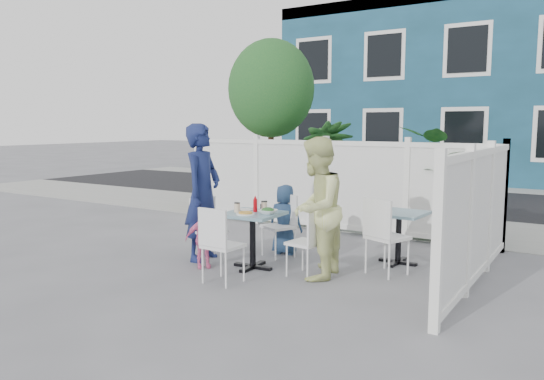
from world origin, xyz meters
The scene contains 30 objects.
ground centered at (0.00, 0.00, 0.00)m, with size 80.00×80.00×0.00m, color slate.
near_sidewalk centered at (0.00, 3.80, 0.01)m, with size 24.00×2.60×0.01m, color gray.
street centered at (0.00, 7.50, 0.00)m, with size 24.00×5.00×0.01m, color black.
far_sidewalk centered at (0.00, 10.60, 0.01)m, with size 24.00×1.60×0.01m, color gray.
building centered at (-0.50, 14.00, 3.00)m, with size 11.00×6.00×6.00m.
fence_back centered at (0.10, 2.40, 0.78)m, with size 5.86×0.08×1.60m.
fence_right centered at (3.00, 0.60, 0.78)m, with size 0.08×3.66×1.60m.
tree centered at (-1.60, 3.30, 2.59)m, with size 1.80×1.62×3.59m.
utility_cabinet centered at (-2.71, 4.00, 0.67)m, with size 0.72×0.51×1.33m, color gold.
potted_shrub_a centered at (-0.22, 3.10, 0.97)m, with size 1.09×1.09×1.95m, color #164920.
potted_shrub_b centered at (1.87, 3.00, 0.92)m, with size 1.65×1.43×1.84m, color #164920.
main_table centered at (0.37, -0.27, 0.57)m, with size 0.74×0.74×0.74m.
spare_table centered at (1.92, 0.97, 0.55)m, with size 0.71×0.71×0.71m.
chair_left centered at (-0.39, -0.28, 0.51)m, with size 0.50×0.51×0.87m.
chair_right centered at (1.20, -0.23, 0.50)m, with size 0.42×0.44×0.86m.
chair_back centered at (0.36, 0.51, 0.51)m, with size 0.53×0.52×0.88m.
chair_near centered at (0.43, -1.06, 0.53)m, with size 0.43×0.42×0.92m.
chair_spare centered at (1.93, 0.32, 0.57)m, with size 0.57×0.56×0.97m.
man centered at (-0.47, -0.26, 0.95)m, with size 0.69×0.45×1.90m, color navy.
woman centered at (1.28, -0.22, 0.87)m, with size 0.84×0.66×1.74m, color #C4D23E.
boy centered at (0.34, 0.62, 0.51)m, with size 0.50×0.32×1.02m, color navy.
toddler centered at (-0.20, -0.60, 0.39)m, with size 0.45×0.19×0.77m, color pink.
plate_main centered at (0.38, -0.43, 0.75)m, with size 0.24×0.24×0.01m, color white.
plate_side centered at (0.18, -0.18, 0.75)m, with size 0.22×0.22×0.01m, color white.
salad_bowl centered at (0.59, -0.25, 0.77)m, with size 0.23×0.23×0.06m, color white.
coffee_cup_a centered at (0.18, -0.34, 0.80)m, with size 0.08×0.08×0.12m, color beige.
coffee_cup_b centered at (0.42, -0.06, 0.80)m, with size 0.08×0.08×0.12m, color beige.
ketchup_bottle centered at (0.37, -0.21, 0.83)m, with size 0.05×0.05×0.17m, color #AE050E.
salt_shaker centered at (0.27, -0.04, 0.77)m, with size 0.03×0.03×0.06m, color white.
pepper_shaker centered at (0.33, 0.00, 0.78)m, with size 0.03×0.03×0.07m, color black.
Camera 1 is at (4.21, -5.90, 1.89)m, focal length 35.00 mm.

